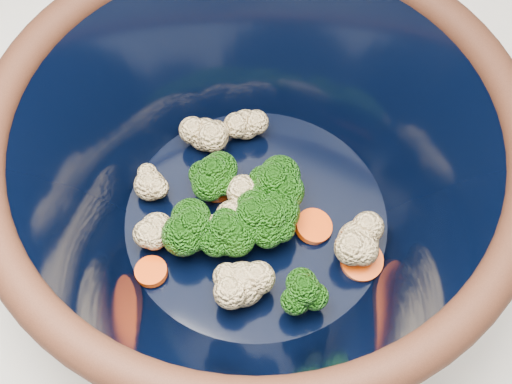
% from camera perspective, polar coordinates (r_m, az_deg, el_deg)
% --- Properties ---
extents(mixing_bowl, '(0.43, 0.43, 0.17)m').
position_cam_1_polar(mixing_bowl, '(0.53, -0.00, 0.91)').
color(mixing_bowl, black).
rests_on(mixing_bowl, counter).
extents(vegetable_pile, '(0.21, 0.18, 0.05)m').
position_cam_1_polar(vegetable_pile, '(0.55, -0.84, -1.91)').
color(vegetable_pile, '#608442').
rests_on(vegetable_pile, mixing_bowl).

